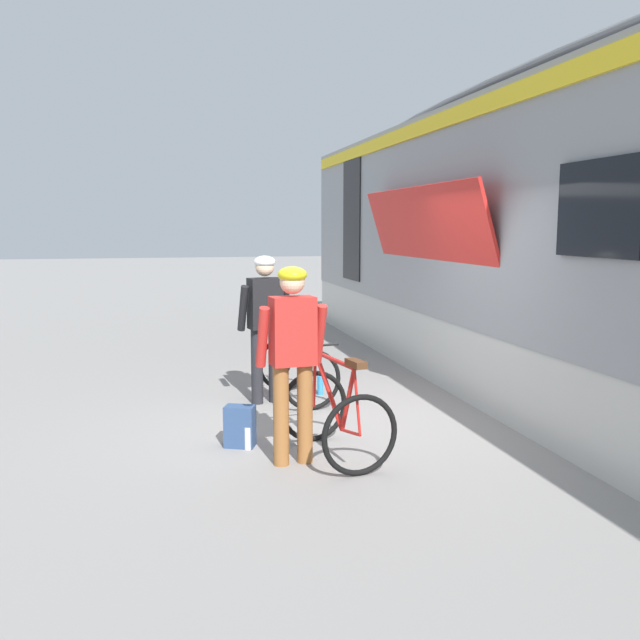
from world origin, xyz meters
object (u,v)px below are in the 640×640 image
object	(u,v)px
bicycle_far_red	(335,415)
water_bottle_near_the_bikes	(320,385)
cyclist_near_in_dark	(265,316)
bicycle_near_white	(298,368)
cyclist_far_in_red	(293,347)
backpack_on_platform	(240,426)
train_car	(629,239)
water_bottle_by_the_backpack	(248,438)

from	to	relation	value
bicycle_far_red	water_bottle_near_the_bikes	distance (m)	2.38
cyclist_near_in_dark	bicycle_near_white	xyz separation A→B (m)	(0.40, 0.02, -0.65)
cyclist_far_in_red	backpack_on_platform	bearing A→B (deg)	125.28
train_car	water_bottle_by_the_backpack	world-z (taller)	train_car
cyclist_near_in_dark	water_bottle_by_the_backpack	world-z (taller)	cyclist_near_in_dark
bicycle_near_white	water_bottle_near_the_bikes	distance (m)	0.48
water_bottle_near_the_bikes	bicycle_far_red	bearing A→B (deg)	-99.89
bicycle_near_white	backpack_on_platform	bearing A→B (deg)	-118.91
bicycle_far_red	backpack_on_platform	xyz separation A→B (m)	(-0.81, 0.51, -0.20)
cyclist_far_in_red	water_bottle_by_the_backpack	bearing A→B (deg)	125.32
water_bottle_by_the_backpack	bicycle_near_white	bearing A→B (deg)	64.27
backpack_on_platform	water_bottle_near_the_bikes	bearing A→B (deg)	78.07
cyclist_near_in_dark	train_car	bearing A→B (deg)	-19.88
water_bottle_near_the_bikes	water_bottle_by_the_backpack	world-z (taller)	water_bottle_near_the_bikes
cyclist_near_in_dark	bicycle_near_white	distance (m)	0.76
bicycle_far_red	water_bottle_near_the_bikes	bearing A→B (deg)	80.11
water_bottle_near_the_bikes	cyclist_far_in_red	bearing A→B (deg)	-108.78
train_car	water_bottle_near_the_bikes	distance (m)	3.95
cyclist_far_in_red	bicycle_far_red	distance (m)	0.77
cyclist_far_in_red	water_bottle_by_the_backpack	world-z (taller)	cyclist_far_in_red
bicycle_near_white	cyclist_near_in_dark	bearing A→B (deg)	-176.60
train_car	bicycle_near_white	distance (m)	4.02
bicycle_near_white	bicycle_far_red	world-z (taller)	same
bicycle_far_red	water_bottle_by_the_backpack	xyz separation A→B (m)	(-0.75, 0.42, -0.29)
cyclist_far_in_red	water_bottle_near_the_bikes	bearing A→B (deg)	71.22
bicycle_far_red	cyclist_near_in_dark	bearing A→B (deg)	98.60
bicycle_near_white	water_bottle_by_the_backpack	world-z (taller)	bicycle_near_white
water_bottle_by_the_backpack	water_bottle_near_the_bikes	bearing A→B (deg)	58.85
backpack_on_platform	water_bottle_near_the_bikes	distance (m)	2.19
backpack_on_platform	train_car	bearing A→B (deg)	24.79
cyclist_near_in_dark	water_bottle_near_the_bikes	size ratio (longest dim) A/B	7.41
bicycle_far_red	water_bottle_by_the_backpack	distance (m)	0.91
water_bottle_near_the_bikes	backpack_on_platform	bearing A→B (deg)	-123.96
bicycle_far_red	backpack_on_platform	size ratio (longest dim) A/B	2.94
cyclist_near_in_dark	water_bottle_near_the_bikes	world-z (taller)	cyclist_near_in_dark
train_car	water_bottle_by_the_backpack	size ratio (longest dim) A/B	77.10
water_bottle_near_the_bikes	water_bottle_by_the_backpack	distance (m)	2.23
cyclist_far_in_red	bicycle_near_white	bearing A→B (deg)	77.56
cyclist_near_in_dark	backpack_on_platform	xyz separation A→B (m)	(-0.50, -1.59, -0.85)
backpack_on_platform	water_bottle_near_the_bikes	size ratio (longest dim) A/B	1.68
train_car	bicycle_near_white	xyz separation A→B (m)	(-3.43, 1.41, -1.56)
train_car	backpack_on_platform	bearing A→B (deg)	-177.24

